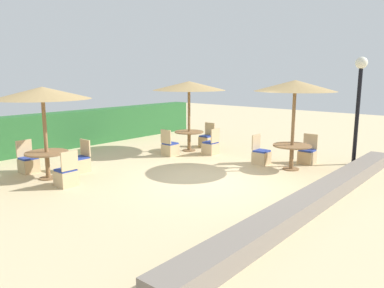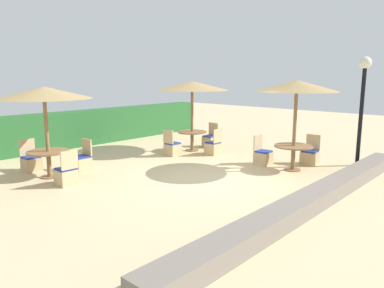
# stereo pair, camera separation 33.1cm
# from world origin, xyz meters

# --- Properties ---
(ground_plane) EXTENTS (40.00, 40.00, 0.00)m
(ground_plane) POSITION_xyz_m (0.00, 0.00, 0.00)
(ground_plane) COLOR #D1BA8C
(hedge_row) EXTENTS (13.00, 0.70, 1.39)m
(hedge_row) POSITION_xyz_m (0.00, 6.87, 0.69)
(hedge_row) COLOR #28602D
(hedge_row) RESTS_ON ground_plane
(stone_border) EXTENTS (10.00, 0.56, 0.36)m
(stone_border) POSITION_xyz_m (0.00, -3.03, 0.18)
(stone_border) COLOR slate
(stone_border) RESTS_ON ground_plane
(lamp_post) EXTENTS (0.36, 0.36, 3.32)m
(lamp_post) POSITION_xyz_m (4.31, -2.43, 2.35)
(lamp_post) COLOR black
(lamp_post) RESTS_ON ground_plane
(parasol_front_right) EXTENTS (2.36, 2.36, 2.64)m
(parasol_front_right) POSITION_xyz_m (2.44, -1.22, 2.46)
(parasol_front_right) COLOR olive
(parasol_front_right) RESTS_ON ground_plane
(round_table_front_right) EXTENTS (1.12, 1.12, 0.75)m
(round_table_front_right) POSITION_xyz_m (2.44, -1.22, 0.60)
(round_table_front_right) COLOR olive
(round_table_front_right) RESTS_ON ground_plane
(patio_chair_front_right_north) EXTENTS (0.46, 0.46, 0.93)m
(patio_chair_front_right_north) POSITION_xyz_m (2.44, -0.19, 0.26)
(patio_chair_front_right_north) COLOR tan
(patio_chair_front_right_north) RESTS_ON ground_plane
(patio_chair_front_right_east) EXTENTS (0.46, 0.46, 0.93)m
(patio_chair_front_right_east) POSITION_xyz_m (3.48, -1.26, 0.26)
(patio_chair_front_right_east) COLOR tan
(patio_chair_front_right_east) RESTS_ON ground_plane
(parasol_back_right) EXTENTS (2.65, 2.65, 2.55)m
(parasol_back_right) POSITION_xyz_m (2.54, 2.91, 2.38)
(parasol_back_right) COLOR olive
(parasol_back_right) RESTS_ON ground_plane
(round_table_back_right) EXTENTS (1.07, 1.07, 0.73)m
(round_table_back_right) POSITION_xyz_m (2.54, 2.91, 0.57)
(round_table_back_right) COLOR olive
(round_table_back_right) RESTS_ON ground_plane
(patio_chair_back_right_west) EXTENTS (0.46, 0.46, 0.93)m
(patio_chair_back_right_west) POSITION_xyz_m (1.49, 2.88, 0.26)
(patio_chair_back_right_west) COLOR tan
(patio_chair_back_right_west) RESTS_ON ground_plane
(patio_chair_back_right_east) EXTENTS (0.46, 0.46, 0.93)m
(patio_chair_back_right_east) POSITION_xyz_m (3.57, 2.88, 0.26)
(patio_chair_back_right_east) COLOR tan
(patio_chair_back_right_east) RESTS_ON ground_plane
(patio_chair_back_right_south) EXTENTS (0.46, 0.46, 0.93)m
(patio_chair_back_right_south) POSITION_xyz_m (2.57, 1.92, 0.26)
(patio_chair_back_right_south) COLOR tan
(patio_chair_back_right_south) RESTS_ON ground_plane
(parasol_back_left) EXTENTS (2.52, 2.52, 2.48)m
(parasol_back_left) POSITION_xyz_m (-2.78, 3.39, 2.31)
(parasol_back_left) COLOR olive
(parasol_back_left) RESTS_ON ground_plane
(round_table_back_left) EXTENTS (1.13, 1.13, 0.74)m
(round_table_back_left) POSITION_xyz_m (-2.78, 3.39, 0.59)
(round_table_back_left) COLOR olive
(round_table_back_left) RESTS_ON ground_plane
(patio_chair_back_left_east) EXTENTS (0.46, 0.46, 0.93)m
(patio_chair_back_left_east) POSITION_xyz_m (-1.81, 3.33, 0.26)
(patio_chair_back_left_east) COLOR tan
(patio_chair_back_left_east) RESTS_ON ground_plane
(patio_chair_back_left_south) EXTENTS (0.46, 0.46, 0.93)m
(patio_chair_back_left_south) POSITION_xyz_m (-2.84, 2.37, 0.26)
(patio_chair_back_left_south) COLOR tan
(patio_chair_back_left_south) RESTS_ON ground_plane
(patio_chair_back_left_north) EXTENTS (0.46, 0.46, 0.93)m
(patio_chair_back_left_north) POSITION_xyz_m (-2.82, 4.42, 0.26)
(patio_chair_back_left_north) COLOR tan
(patio_chair_back_left_north) RESTS_ON ground_plane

